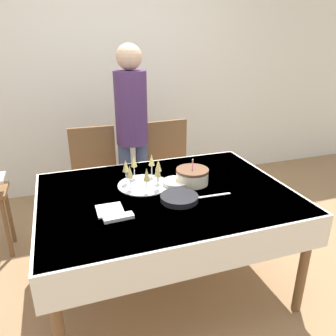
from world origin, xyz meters
TOP-DOWN VIEW (x-y plane):
  - ground_plane at (0.00, 0.00)m, footprint 12.00×12.00m
  - wall_back at (0.00, 1.87)m, footprint 8.00×0.05m
  - dining_table at (0.00, 0.00)m, footprint 1.62×1.18m
  - dining_chair_far_left at (-0.35, 0.91)m, footprint 0.44×0.44m
  - dining_chair_far_right at (0.35, 0.91)m, footprint 0.44×0.44m
  - birthday_cake at (0.21, 0.07)m, footprint 0.22×0.22m
  - champagne_tray at (-0.11, 0.15)m, footprint 0.35×0.35m
  - plate_stack_main at (0.04, -0.14)m, footprint 0.24×0.24m
  - plate_stack_dessert at (0.10, 0.08)m, footprint 0.18×0.18m
  - cake_knife at (0.23, -0.15)m, footprint 0.30×0.03m
  - fork_pile at (-0.36, -0.23)m, footprint 0.17×0.07m
  - napkin_pile at (-0.39, -0.13)m, footprint 0.15×0.15m
  - person_standing at (0.00, 0.94)m, footprint 0.28×0.28m

SIDE VIEW (x-z plane):
  - ground_plane at x=0.00m, z-range 0.00..0.00m
  - dining_chair_far_left at x=-0.35m, z-range 0.04..1.00m
  - dining_chair_far_right at x=0.35m, z-range 0.04..1.00m
  - dining_table at x=0.00m, z-range 0.27..1.01m
  - cake_knife at x=0.23m, z-range 0.74..0.74m
  - napkin_pile at x=-0.39m, z-range 0.74..0.75m
  - fork_pile at x=-0.36m, z-range 0.74..0.76m
  - plate_stack_main at x=0.04m, z-range 0.74..0.78m
  - plate_stack_dessert at x=0.10m, z-range 0.74..0.78m
  - birthday_cake at x=0.21m, z-range 0.70..0.88m
  - champagne_tray at x=-0.11m, z-range 0.73..0.91m
  - person_standing at x=0.00m, z-range 0.17..1.80m
  - wall_back at x=0.00m, z-range 0.00..2.70m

